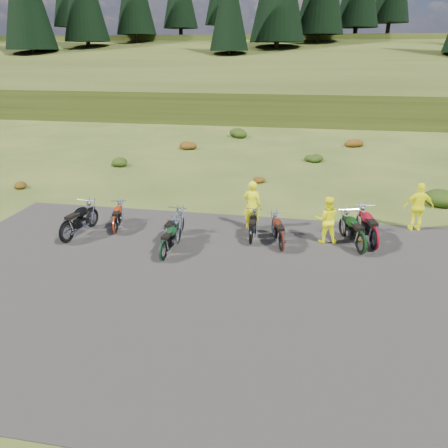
% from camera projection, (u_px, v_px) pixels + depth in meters
% --- Properties ---
extents(ground, '(300.00, 300.00, 0.00)m').
position_uv_depth(ground, '(239.00, 258.00, 14.61)').
color(ground, '#374717').
rests_on(ground, ground).
extents(gravel_pad, '(20.00, 12.00, 0.04)m').
position_uv_depth(gravel_pad, '(229.00, 287.00, 12.78)').
color(gravel_pad, black).
rests_on(gravel_pad, ground).
extents(hill_slope, '(300.00, 45.97, 9.37)m').
position_uv_depth(hill_slope, '(293.00, 102.00, 60.36)').
color(hill_slope, '#2D3B13').
rests_on(hill_slope, ground).
extents(hill_plateau, '(300.00, 90.00, 9.17)m').
position_uv_depth(hill_plateau, '(301.00, 78.00, 115.25)').
color(hill_plateau, '#2D3B13').
rests_on(hill_plateau, ground).
extents(conifer_21, '(5.28, 5.28, 14.00)m').
position_uv_depth(conifer_21, '(229.00, 2.00, 57.25)').
color(conifer_21, black).
rests_on(conifer_21, ground).
extents(shrub_0, '(0.77, 0.77, 0.45)m').
position_uv_depth(shrub_0, '(22.00, 184.00, 22.03)').
color(shrub_0, maroon).
rests_on(shrub_0, ground).
extents(shrub_1, '(1.03, 1.03, 0.61)m').
position_uv_depth(shrub_1, '(118.00, 161.00, 26.36)').
color(shrub_1, black).
rests_on(shrub_1, ground).
extents(shrub_2, '(1.30, 1.30, 0.77)m').
position_uv_depth(shrub_2, '(187.00, 144.00, 30.70)').
color(shrub_2, maroon).
rests_on(shrub_2, ground).
extents(shrub_3, '(1.56, 1.56, 0.92)m').
position_uv_depth(shrub_3, '(239.00, 132.00, 35.03)').
color(shrub_3, black).
rests_on(shrub_3, ground).
extents(shrub_4, '(0.77, 0.77, 0.45)m').
position_uv_depth(shrub_4, '(258.00, 178.00, 23.01)').
color(shrub_4, maroon).
rests_on(shrub_4, ground).
extents(shrub_5, '(1.03, 1.03, 0.61)m').
position_uv_depth(shrub_5, '(313.00, 157.00, 27.34)').
color(shrub_5, black).
rests_on(shrub_5, ground).
extents(shrub_6, '(1.30, 1.30, 0.77)m').
position_uv_depth(shrub_6, '(353.00, 141.00, 31.68)').
color(shrub_6, maroon).
rests_on(shrub_6, ground).
extents(shrub_7, '(1.56, 1.56, 0.92)m').
position_uv_depth(shrub_7, '(446.00, 195.00, 19.54)').
color(shrub_7, black).
rests_on(shrub_7, ground).
extents(motorcycle_0, '(1.10, 2.43, 1.23)m').
position_uv_depth(motorcycle_0, '(68.00, 243.00, 15.75)').
color(motorcycle_0, black).
rests_on(motorcycle_0, ground).
extents(motorcycle_1, '(1.03, 1.97, 0.99)m').
position_uv_depth(motorcycle_1, '(116.00, 234.00, 16.52)').
color(motorcycle_1, '#9B280B').
rests_on(motorcycle_1, ground).
extents(motorcycle_2, '(0.79, 2.02, 1.04)m').
position_uv_depth(motorcycle_2, '(164.00, 261.00, 14.40)').
color(motorcycle_2, '#0E3316').
rests_on(motorcycle_2, ground).
extents(motorcycle_3, '(0.80, 2.24, 1.16)m').
position_uv_depth(motorcycle_3, '(168.00, 250.00, 15.17)').
color(motorcycle_3, '#A9A9AE').
rests_on(motorcycle_3, ground).
extents(motorcycle_4, '(1.18, 2.11, 1.05)m').
position_uv_depth(motorcycle_4, '(281.00, 252.00, 15.06)').
color(motorcycle_4, '#50170D').
rests_on(motorcycle_4, ground).
extents(motorcycle_5, '(0.68, 1.92, 1.00)m').
position_uv_depth(motorcycle_5, '(251.00, 245.00, 15.62)').
color(motorcycle_5, black).
rests_on(motorcycle_5, ground).
extents(motorcycle_6, '(1.24, 2.45, 1.22)m').
position_uv_depth(motorcycle_6, '(373.00, 250.00, 15.18)').
color(motorcycle_6, maroon).
rests_on(motorcycle_6, ground).
extents(motorcycle_7, '(1.43, 2.40, 1.19)m').
position_uv_depth(motorcycle_7, '(359.00, 255.00, 14.86)').
color(motorcycle_7, black).
rests_on(motorcycle_7, ground).
extents(person_middle, '(0.74, 0.53, 1.92)m').
position_uv_depth(person_middle, '(252.00, 206.00, 16.64)').
color(person_middle, '#EEF00C').
rests_on(person_middle, ground).
extents(person_right_a, '(0.88, 0.71, 1.71)m').
position_uv_depth(person_right_a, '(327.00, 220.00, 15.49)').
color(person_right_a, '#EEF00C').
rests_on(person_right_a, ground).
extents(person_right_b, '(1.14, 0.58, 1.87)m').
position_uv_depth(person_right_b, '(418.00, 208.00, 16.54)').
color(person_right_b, '#EEF00C').
rests_on(person_right_b, ground).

